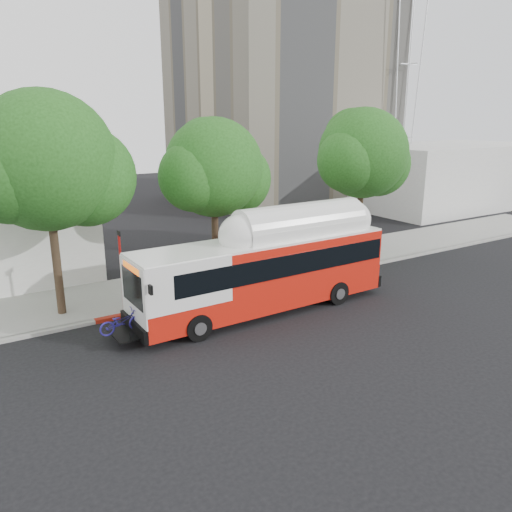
{
  "coord_description": "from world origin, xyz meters",
  "views": [
    {
      "loc": [
        -12.68,
        -16.67,
        8.55
      ],
      "look_at": [
        -0.36,
        3.0,
        2.09
      ],
      "focal_mm": 35.0,
      "sensor_mm": 36.0,
      "label": 1
    }
  ],
  "objects": [
    {
      "name": "signal_pole",
      "position": [
        -6.53,
        4.4,
        1.95
      ],
      "size": [
        0.11,
        0.36,
        3.81
      ],
      "color": "#A41411",
      "rests_on": "ground"
    },
    {
      "name": "red_curb_segment",
      "position": [
        -3.0,
        3.9,
        0.08
      ],
      "size": [
        10.0,
        0.32,
        0.16
      ],
      "primitive_type": "cube",
      "color": "maroon",
      "rests_on": "ground"
    },
    {
      "name": "horizon_block",
      "position": [
        30.0,
        16.0,
        3.0
      ],
      "size": [
        20.0,
        12.0,
        6.0
      ],
      "primitive_type": "cube",
      "color": "silver",
      "rests_on": "ground"
    },
    {
      "name": "street_tree_left",
      "position": [
        -8.53,
        5.56,
        6.6
      ],
      "size": [
        6.67,
        5.8,
        9.74
      ],
      "color": "#2D2116",
      "rests_on": "ground"
    },
    {
      "name": "street_tree_mid",
      "position": [
        -0.59,
        6.06,
        5.91
      ],
      "size": [
        5.75,
        5.0,
        8.62
      ],
      "color": "#2D2116",
      "rests_on": "ground"
    },
    {
      "name": "apartment_tower",
      "position": [
        18.0,
        28.0,
        17.62
      ],
      "size": [
        18.0,
        18.0,
        37.0
      ],
      "color": "tan",
      "rests_on": "ground"
    },
    {
      "name": "transit_bus",
      "position": [
        -0.95,
        1.26,
        1.8
      ],
      "size": [
        13.07,
        2.99,
        3.85
      ],
      "rotation": [
        0.0,
        0.0,
        0.02
      ],
      "color": "red",
      "rests_on": "ground"
    },
    {
      "name": "ground",
      "position": [
        0.0,
        0.0,
        0.0
      ],
      "size": [
        120.0,
        120.0,
        0.0
      ],
      "primitive_type": "plane",
      "color": "black",
      "rests_on": "ground"
    },
    {
      "name": "curb_strip",
      "position": [
        0.0,
        3.9,
        0.07
      ],
      "size": [
        60.0,
        0.3,
        0.15
      ],
      "primitive_type": "cube",
      "color": "gray",
      "rests_on": "ground"
    },
    {
      "name": "sidewalk",
      "position": [
        0.0,
        6.5,
        0.07
      ],
      "size": [
        60.0,
        5.0,
        0.15
      ],
      "primitive_type": "cube",
      "color": "gray",
      "rests_on": "ground"
    },
    {
      "name": "street_tree_right",
      "position": [
        9.44,
        5.86,
        6.26
      ],
      "size": [
        6.21,
        5.4,
        9.18
      ],
      "color": "#2D2116",
      "rests_on": "ground"
    }
  ]
}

